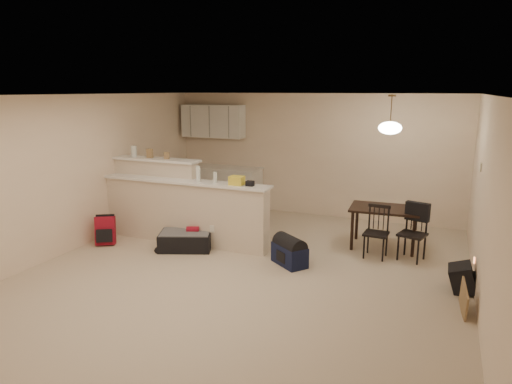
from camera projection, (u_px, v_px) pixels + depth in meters
The scene contains 21 objects.
room at pixel (243, 189), 6.21m from camera, with size 7.00×7.02×2.50m.
breakfast_bar at pixel (174, 205), 7.90m from camera, with size 3.08×0.58×1.39m.
upper_cabinets at pixel (213, 121), 9.88m from camera, with size 1.40×0.34×0.70m, color white.
kitchen_counter at pixel (220, 188), 10.01m from camera, with size 1.80×0.60×0.90m, color white.
thermostat at pixel (481, 167), 6.43m from camera, with size 0.02×0.12×0.12m, color beige.
jar at pixel (134, 151), 8.16m from camera, with size 0.10×0.10×0.20m, color silver.
cereal_box at pixel (150, 153), 8.04m from camera, with size 0.10×0.07×0.16m, color #91714A.
small_box at pixel (167, 156), 7.91m from camera, with size 0.08×0.06×0.12m, color #91714A.
bottle_a at pixel (198, 174), 7.48m from camera, with size 0.07×0.07×0.26m, color silver.
bottle_b at pixel (215, 177), 7.38m from camera, with size 0.06×0.06×0.18m, color silver.
bag_lump at pixel (237, 180), 7.23m from camera, with size 0.22×0.18×0.14m, color #91714A.
pouch at pixel (250, 183), 7.16m from camera, with size 0.12×0.10×0.08m, color #91714A.
dining_table at pixel (385, 212), 7.47m from camera, with size 1.13×0.79×0.68m.
pendant_lamp at pixel (390, 127), 7.16m from camera, with size 0.36×0.36×0.62m.
dining_chair_near at pixel (376, 232), 7.07m from camera, with size 0.36×0.34×0.82m, color black, non-canonical shape.
dining_chair_far at pixel (412, 233), 6.96m from camera, with size 0.38×0.36×0.86m, color black, non-canonical shape.
suitcase at pixel (186, 241), 7.50m from camera, with size 0.83×0.54×0.28m, color black.
red_backpack at pixel (105, 231), 7.72m from camera, with size 0.32×0.20×0.48m, color maroon.
navy_duffel at pixel (290, 255), 6.82m from camera, with size 0.56×0.31×0.31m, color #111736.
black_daypack at pixel (462, 278), 5.93m from camera, with size 0.39×0.28×0.34m, color black.
cardboard_sheet at pixel (464, 300), 5.31m from camera, with size 0.46×0.02×0.35m, color #91714A.
Camera 1 is at (2.50, -5.53, 2.57)m, focal length 32.00 mm.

